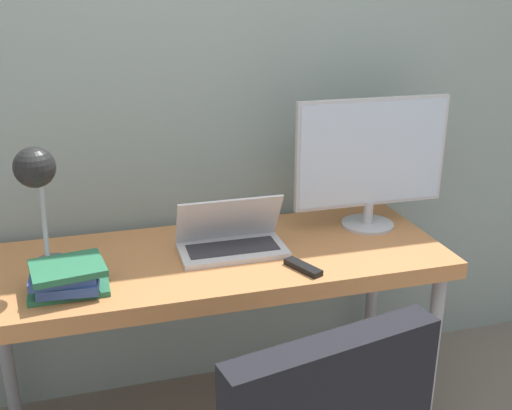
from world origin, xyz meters
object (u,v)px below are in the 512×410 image
Objects in this scene: desk_lamp at (37,179)px; game_controller at (70,290)px; laptop at (231,239)px; monitor at (372,159)px; book_stack at (68,278)px.

desk_lamp is 3.39× the size of game_controller.
monitor reaches higher than laptop.
game_controller is at bearing -166.02° from monitor.
laptop is 0.83× the size of desk_lamp.
desk_lamp reaches higher than book_stack.
monitor is 1.19m from desk_lamp.
laptop reaches higher than game_controller.
laptop is at bearing 8.66° from desk_lamp.
monitor is 2.49× the size of book_stack.
monitor is 1.34× the size of desk_lamp.
book_stack is at bearing -52.26° from desk_lamp.
monitor is (0.57, 0.08, 0.23)m from laptop.
book_stack is (-0.55, -0.17, 0.01)m from laptop.
monitor is at bearing 13.98° from game_controller.
laptop is 1.54× the size of book_stack.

